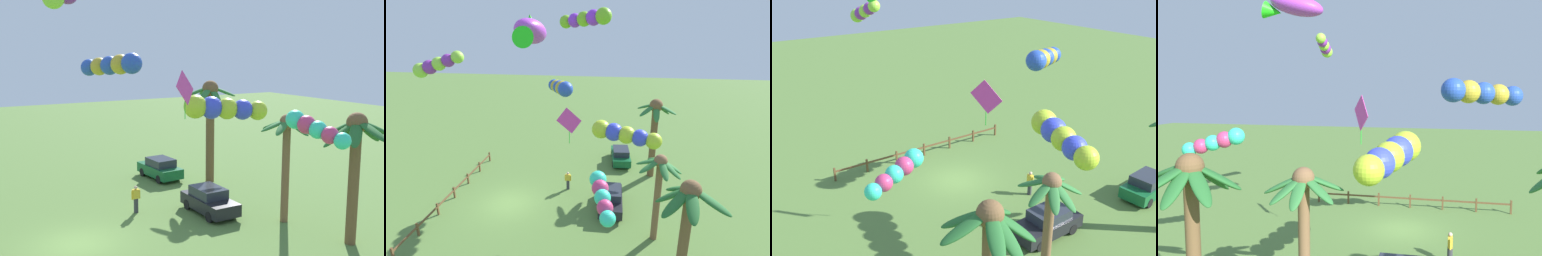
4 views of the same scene
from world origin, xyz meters
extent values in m
plane|color=#567A38|center=(0.00, 0.00, 0.00)|extent=(120.00, 120.00, 0.00)
cylinder|color=brown|center=(2.57, 10.66, 2.77)|extent=(0.42, 0.42, 5.53)
ellipsoid|color=#2D7033|center=(3.28, 10.76, 5.30)|extent=(1.54, 0.65, 0.84)
ellipsoid|color=#2D7033|center=(2.98, 11.20, 5.23)|extent=(1.22, 1.41, 0.97)
ellipsoid|color=#2D7033|center=(2.55, 11.31, 5.19)|extent=(0.49, 1.41, 1.05)
ellipsoid|color=#2D7033|center=(1.97, 10.95, 5.24)|extent=(1.49, 1.02, 0.96)
ellipsoid|color=#2D7033|center=(1.91, 10.38, 5.33)|extent=(1.57, 1.01, 0.79)
ellipsoid|color=#2D7033|center=(2.36, 9.97, 5.34)|extent=(0.87, 1.59, 0.76)
ellipsoid|color=#2D7033|center=(2.92, 10.04, 5.32)|extent=(1.12, 1.54, 0.81)
sphere|color=brown|center=(2.57, 10.66, 5.53)|extent=(0.80, 0.80, 0.80)
cylinder|color=brown|center=(-6.12, 11.25, 3.32)|extent=(0.59, 0.59, 6.63)
ellipsoid|color=#2D7033|center=(-5.40, 11.23, 6.18)|extent=(1.61, 0.57, 1.38)
ellipsoid|color=#2D7033|center=(-5.75, 12.05, 6.44)|extent=(1.25, 1.89, 0.90)
ellipsoid|color=#2D7033|center=(-6.55, 11.88, 6.22)|extent=(1.37, 1.66, 1.30)
ellipsoid|color=#2D7033|center=(-6.99, 11.36, 6.43)|extent=(1.89, 0.76, 0.91)
ellipsoid|color=#2D7033|center=(-6.59, 10.51, 6.43)|extent=(1.42, 1.84, 0.91)
ellipsoid|color=#2D7033|center=(-5.66, 10.56, 6.34)|extent=(1.43, 1.77, 1.09)
sphere|color=brown|center=(-6.12, 11.25, 6.63)|extent=(1.13, 1.13, 1.13)
cylinder|color=brown|center=(6.44, 11.51, 2.97)|extent=(0.52, 0.52, 5.94)
ellipsoid|color=#236028|center=(7.38, 11.41, 5.71)|extent=(2.02, 0.78, 0.95)
ellipsoid|color=#236028|center=(6.86, 12.33, 5.65)|extent=(1.39, 1.98, 1.05)
ellipsoid|color=#236028|center=(6.40, 12.33, 5.48)|extent=(0.65, 1.80, 1.38)
ellipsoid|color=#236028|center=(5.79, 11.99, 5.46)|extent=(1.75, 1.49, 1.42)
ellipsoid|color=#236028|center=(5.68, 11.12, 5.54)|extent=(1.90, 1.35, 1.27)
ellipsoid|color=#236028|center=(6.13, 10.79, 5.43)|extent=(1.20, 1.81, 1.45)
ellipsoid|color=#236028|center=(6.99, 10.83, 5.57)|extent=(1.62, 1.81, 1.20)
sphere|color=brown|center=(6.44, 11.51, 5.94)|extent=(0.98, 0.98, 0.98)
cube|color=brown|center=(-7.05, -4.62, 0.47)|extent=(0.12, 0.12, 0.95)
cube|color=brown|center=(-4.77, -4.62, 0.47)|extent=(0.12, 0.12, 0.95)
cube|color=brown|center=(-2.48, -4.62, 0.47)|extent=(0.12, 0.12, 0.95)
cube|color=brown|center=(-0.19, -4.62, 0.47)|extent=(0.12, 0.12, 0.95)
cube|color=brown|center=(2.10, -4.62, 0.47)|extent=(0.12, 0.12, 0.95)
cube|color=brown|center=(4.38, -4.62, 0.47)|extent=(0.12, 0.12, 0.95)
cube|color=brown|center=(6.67, -4.62, 0.47)|extent=(0.12, 0.12, 0.95)
cube|color=brown|center=(-0.19, -4.62, 0.66)|extent=(13.83, 0.09, 0.11)
cube|color=black|center=(-0.52, 7.79, 0.60)|extent=(3.92, 1.75, 0.70)
cube|color=#282D38|center=(-0.67, 7.79, 1.23)|extent=(2.05, 1.52, 0.56)
cylinder|color=black|center=(0.68, 8.59, 0.30)|extent=(0.60, 0.19, 0.60)
cylinder|color=black|center=(0.70, 7.02, 0.30)|extent=(0.60, 0.19, 0.60)
cylinder|color=black|center=(-1.74, 8.55, 0.30)|extent=(0.60, 0.19, 0.60)
cylinder|color=black|center=(-1.72, 6.99, 0.30)|extent=(0.60, 0.19, 0.60)
cube|color=#145B2D|center=(-8.66, 8.52, 0.60)|extent=(4.03, 2.02, 0.70)
cube|color=#282D38|center=(-8.51, 8.53, 1.23)|extent=(2.15, 1.66, 0.56)
cylinder|color=black|center=(-9.80, 7.64, 0.30)|extent=(0.61, 0.23, 0.60)
cylinder|color=black|center=(-9.93, 9.19, 0.30)|extent=(0.61, 0.23, 0.60)
cylinder|color=black|center=(-7.39, 7.84, 0.30)|extent=(0.61, 0.23, 0.60)
cylinder|color=black|center=(-7.52, 9.40, 0.30)|extent=(0.61, 0.23, 0.60)
cylinder|color=#38383D|center=(-2.72, 4.16, 0.42)|extent=(0.26, 0.26, 0.84)
cube|color=yellow|center=(-2.72, 4.16, 1.11)|extent=(0.23, 0.38, 0.54)
sphere|color=beige|center=(-2.72, 4.16, 1.48)|extent=(0.21, 0.21, 0.21)
cylinder|color=yellow|center=(-2.72, 3.93, 1.06)|extent=(0.09, 0.09, 0.52)
cylinder|color=yellow|center=(-2.72, 4.39, 1.06)|extent=(0.09, 0.09, 0.52)
ellipsoid|color=#B83ED3|center=(5.17, 3.90, 12.85)|extent=(3.07, 1.66, 1.60)
cone|color=#21DE1A|center=(6.43, 4.01, 12.57)|extent=(1.14, 0.98, 1.06)
cone|color=#21DE1A|center=(5.17, 3.90, 13.30)|extent=(0.61, 0.61, 0.57)
sphere|color=#76C423|center=(1.69, 7.01, 13.58)|extent=(0.92, 0.92, 0.92)
sphere|color=#8B2FE3|center=(1.40, 6.45, 13.51)|extent=(0.88, 0.88, 0.88)
sphere|color=#76C423|center=(1.12, 5.88, 13.44)|extent=(0.84, 0.84, 0.84)
sphere|color=#8B2FE3|center=(0.83, 5.31, 13.37)|extent=(0.81, 0.81, 0.81)
sphere|color=#76C423|center=(0.55, 4.74, 13.30)|extent=(0.77, 0.77, 0.77)
sphere|color=#B8D72D|center=(-0.67, 6.92, 6.21)|extent=(1.31, 1.31, 1.31)
sphere|color=blue|center=(-0.43, 7.81, 6.13)|extent=(1.26, 1.26, 1.26)
sphere|color=#B8D72D|center=(-0.19, 8.69, 6.05)|extent=(1.21, 1.21, 1.21)
sphere|color=blue|center=(0.05, 9.57, 5.96)|extent=(1.15, 1.15, 1.15)
sphere|color=#B8D72D|center=(0.29, 10.45, 5.88)|extent=(1.10, 1.10, 1.10)
cube|color=#E83CA6|center=(1.59, 5.04, 7.48)|extent=(0.94, 1.45, 1.70)
cylinder|color=#11C824|center=(1.59, 5.04, 6.51)|extent=(0.04, 0.04, 1.11)
sphere|color=#33E7B5|center=(6.96, 7.25, 6.47)|extent=(0.79, 0.79, 0.79)
sphere|color=#D4386E|center=(7.48, 7.38, 6.32)|extent=(0.75, 0.75, 0.75)
sphere|color=#33E7B5|center=(7.99, 7.52, 6.17)|extent=(0.72, 0.72, 0.72)
sphere|color=#D4386E|center=(8.50, 7.65, 6.02)|extent=(0.69, 0.69, 0.69)
sphere|color=#33E7B5|center=(9.01, 7.79, 5.88)|extent=(0.66, 0.66, 0.66)
sphere|color=#9AE53E|center=(5.20, -1.87, 10.98)|extent=(0.74, 0.74, 0.74)
sphere|color=purple|center=(5.16, -1.38, 11.14)|extent=(0.71, 0.71, 0.71)
sphere|color=#9AE53E|center=(5.12, -0.89, 11.31)|extent=(0.68, 0.68, 0.68)
sphere|color=purple|center=(5.08, -0.40, 11.47)|extent=(0.65, 0.65, 0.65)
sphere|color=#9AE53E|center=(5.04, 0.09, 11.64)|extent=(0.62, 0.62, 0.62)
sphere|color=blue|center=(-2.68, 4.06, 8.55)|extent=(1.17, 1.17, 1.17)
sphere|color=gold|center=(-3.41, 3.69, 8.48)|extent=(1.13, 1.13, 1.13)
sphere|color=blue|center=(-4.14, 3.32, 8.40)|extent=(1.08, 1.08, 1.08)
sphere|color=gold|center=(-4.87, 2.95, 8.33)|extent=(1.03, 1.03, 1.03)
sphere|color=blue|center=(-5.60, 2.58, 8.26)|extent=(0.99, 0.99, 0.99)
camera|label=1|loc=(21.23, -5.67, 9.28)|focal=43.52mm
camera|label=2|loc=(19.07, 7.97, 13.18)|focal=27.96mm
camera|label=3|loc=(14.23, 21.03, 13.98)|focal=40.10mm
camera|label=4|loc=(-1.94, 23.62, 8.73)|focal=37.16mm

